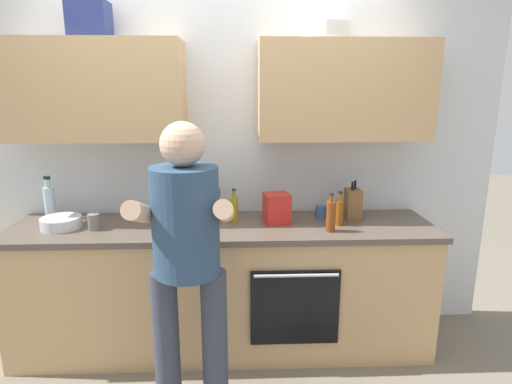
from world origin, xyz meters
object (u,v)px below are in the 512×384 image
Objects in this scene: bottle_vinegar at (331,216)px; knife_block at (353,204)px; bottle_syrup at (340,211)px; cup_stoneware at (94,222)px; bottle_water at (49,201)px; person_standing at (187,253)px; mixing_bowl at (61,223)px; cup_tea at (321,212)px; grocery_bag_crisps at (277,208)px; potted_herb at (207,198)px; bottle_oil at (234,209)px; bottle_soy at (160,211)px.

bottle_vinegar is 0.33m from knife_block.
cup_stoneware is at bearing -178.98° from bottle_syrup.
cup_stoneware is (0.39, -0.27, -0.07)m from bottle_water.
cup_stoneware is (-0.67, 0.60, -0.02)m from person_standing.
cup_stoneware reaches higher than mixing_bowl.
bottle_vinegar is 2.83× the size of cup_tea.
cup_tea is (0.84, 0.80, -0.02)m from person_standing.
knife_block is 1.34× the size of grocery_bag_crisps.
cup_stoneware is (-1.52, -0.19, 0.01)m from cup_tea.
potted_herb reaches higher than cup_stoneware.
potted_herb is (-0.18, 0.03, 0.07)m from bottle_oil.
bottle_water is 1.48× the size of grocery_bag_crisps.
potted_herb is at bearing -179.41° from knife_block.
bottle_syrup is 1.84m from mixing_bowl.
cup_tea is 1.53m from cup_stoneware.
cup_stoneware is at bearing -174.58° from knife_block.
bottle_soy is at bearing 0.65° from cup_stoneware.
potted_herb is at bearing -177.04° from cup_tea.
bottle_water is at bearing 126.08° from mixing_bowl.
potted_herb is at bearing -5.89° from bottle_water.
person_standing is 0.76m from potted_herb.
bottle_oil is 0.80× the size of potted_herb.
bottle_syrup is 1.14× the size of grocery_bag_crisps.
knife_block is (1.73, 0.16, 0.06)m from cup_stoneware.
bottle_syrup is at bearing 55.17° from bottle_vinegar.
bottle_soy is (-1.18, -0.02, 0.02)m from bottle_syrup.
cup_tea is at bearing 17.07° from grocery_bag_crisps.
person_standing reaches higher than bottle_vinegar.
grocery_bag_crisps is at bearing 4.59° from cup_stoneware.
bottle_soy is at bearing 112.01° from person_standing.
bottle_vinegar is 2.42× the size of cup_stoneware.
person_standing is 6.52× the size of bottle_vinegar.
person_standing reaches higher than bottle_oil.
cup_stoneware is (-0.43, -0.00, -0.06)m from bottle_soy.
mixing_bowl is (-1.75, 0.14, -0.07)m from bottle_vinegar.
bottle_oil is 0.20m from potted_herb.
bottle_soy is at bearing 174.81° from bottle_vinegar.
bottle_vinegar reaches higher than cup_tea.
cup_tea is (-0.09, 0.17, -0.05)m from bottle_syrup.
mixing_bowl is 0.97m from potted_herb.
mixing_bowl is 0.88× the size of potted_herb.
bottle_vinegar is 1.95m from bottle_water.
bottle_soy is 0.96× the size of potted_herb.
cup_stoneware is at bearing 138.19° from person_standing.
potted_herb reaches higher than knife_block.
bottle_water is 0.48m from cup_stoneware.
grocery_bag_crisps is (0.52, 0.70, 0.03)m from person_standing.
bottle_water is 0.29m from mixing_bowl.
knife_block is at bearing 35.83° from person_standing.
cup_stoneware is at bearing -10.92° from mixing_bowl.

